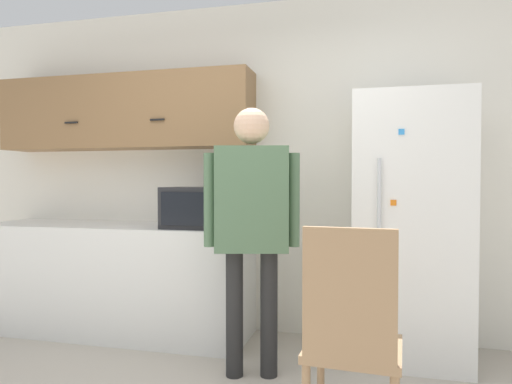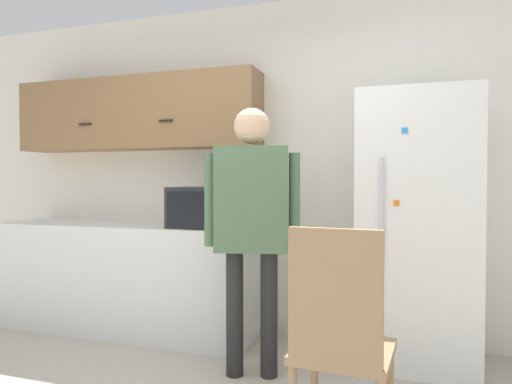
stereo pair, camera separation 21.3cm
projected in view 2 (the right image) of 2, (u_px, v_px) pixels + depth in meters
The scene contains 7 objects.
back_wall at pixel (263, 168), 3.79m from camera, with size 6.00×0.06×2.70m.
counter at pixel (127, 276), 3.82m from camera, with size 2.22×0.65×0.89m.
upper_cabinets at pixel (136, 114), 3.93m from camera, with size 2.22×0.35×0.61m.
microwave at pixel (206, 207), 3.49m from camera, with size 0.52×0.37×0.31m.
person at pixel (252, 213), 2.89m from camera, with size 0.59×0.32×1.70m.
refrigerator at pixel (416, 229), 3.10m from camera, with size 0.77×0.66×1.84m.
chair at pixel (340, 333), 2.06m from camera, with size 0.47×0.47×1.04m.
Camera 2 is at (1.12, -1.67, 1.25)m, focal length 32.00 mm.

